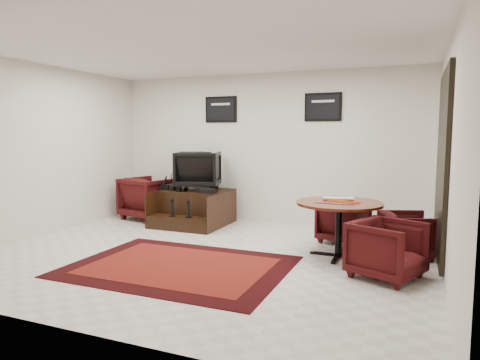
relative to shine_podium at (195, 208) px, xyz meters
name	(u,v)px	position (x,y,z in m)	size (l,w,h in m)	color
ground	(205,255)	(1.11, -1.77, -0.29)	(6.00, 6.00, 0.00)	silver
room_shell	(235,126)	(1.52, -1.65, 1.49)	(6.02, 5.02, 2.81)	silver
area_rug	(179,266)	(1.05, -2.38, -0.29)	(2.71, 2.03, 0.01)	black
shine_podium	(195,208)	(0.00, 0.00, 0.00)	(1.23, 1.26, 0.63)	black
shine_chair	(198,168)	(0.00, 0.13, 0.74)	(0.78, 0.73, 0.80)	black
shoes_pair	(173,187)	(-0.43, -0.06, 0.39)	(0.24, 0.29, 0.10)	black
polish_kit	(208,191)	(0.40, -0.26, 0.38)	(0.24, 0.16, 0.08)	black
umbrella_black	(157,202)	(-0.71, -0.18, 0.11)	(0.29, 0.11, 0.79)	black
umbrella_hooked	(161,198)	(-0.74, -0.02, 0.17)	(0.34, 0.13, 0.91)	black
armchair_side	(149,196)	(-1.09, 0.10, 0.17)	(0.89, 0.83, 0.91)	black
meeting_table	(339,209)	(2.84, -1.15, 0.37)	(1.16, 1.16, 0.76)	#46140A
table_chair_back	(344,221)	(2.78, -0.33, 0.05)	(0.66, 0.62, 0.68)	black
table_chair_window	(407,232)	(3.71, -0.77, 0.04)	(0.65, 0.61, 0.67)	black
table_chair_corner	(387,247)	(3.51, -1.82, 0.08)	(0.72, 0.68, 0.74)	black
paper_roll	(338,199)	(2.80, -1.01, 0.49)	(0.05, 0.05, 0.42)	white
table_clutter	(341,202)	(2.87, -1.19, 0.47)	(0.57, 0.32, 0.01)	#E84C0C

